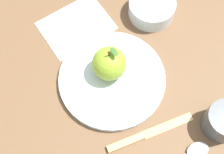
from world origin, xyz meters
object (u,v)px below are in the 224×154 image
Objects in this scene: dinner_plate at (112,79)px; apple at (109,64)px; knife at (143,136)px; linen_napkin at (76,26)px; spoon at (190,154)px; cup at (224,121)px; side_bowl at (152,7)px.

dinner_plate is 0.05m from apple.
dinner_plate is 0.14m from knife.
apple is 0.47× the size of knife.
spoon is at bearing -63.33° from linen_napkin.
cup is 0.40× the size of knife.
dinner_plate is at bearing -129.81° from side_bowl.
knife is 0.32m from linen_napkin.
linen_napkin is at bearing 107.12° from knife.
side_bowl reaches higher than dinner_plate.
side_bowl is 0.32m from knife.
side_bowl is (0.14, 0.14, -0.03)m from apple.
linen_napkin is at bearing 129.72° from cup.
side_bowl is (0.13, 0.16, 0.02)m from dinner_plate.
apple is 0.57× the size of spoon.
linen_napkin is (-0.09, 0.30, -0.00)m from knife.
cup is 0.48× the size of linen_napkin.
side_bowl is 1.44× the size of cup.
apple is at bearing 97.36° from dinner_plate.
linen_napkin is (-0.18, 0.36, -0.00)m from spoon.
cup is at bearing -36.44° from dinner_plate.
apple reaches higher than knife.
cup reaches higher than linen_napkin.
side_bowl is at bearing 72.04° from knife.
dinner_plate is 0.17m from linen_napkin.
apple is 0.81× the size of side_bowl.
side_bowl reaches higher than spoon.
cup is at bearing -77.39° from side_bowl.
dinner_plate is 0.23m from spoon.
dinner_plate is at bearing -82.64° from apple.
cup is 0.17m from knife.
side_bowl is at bearing -0.49° from linen_napkin.
dinner_plate is at bearing 122.28° from spoon.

